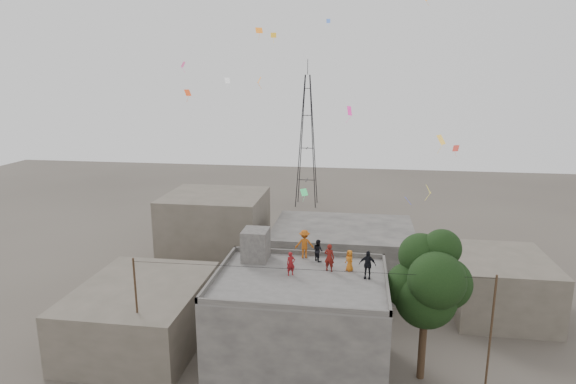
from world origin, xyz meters
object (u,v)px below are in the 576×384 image
at_px(transmission_tower, 307,141).
at_px(person_red_adult, 329,258).
at_px(stair_head_box, 256,245).
at_px(person_dark_adult, 367,265).
at_px(tree, 430,282).

bearing_deg(transmission_tower, person_red_adult, -81.78).
height_order(stair_head_box, person_red_adult, stair_head_box).
height_order(transmission_tower, person_red_adult, transmission_tower).
bearing_deg(person_dark_adult, transmission_tower, 106.46).
height_order(stair_head_box, person_dark_adult, stair_head_box).
bearing_deg(transmission_tower, person_dark_adult, -78.75).
relative_size(tree, person_dark_adult, 5.44).
relative_size(transmission_tower, person_dark_adult, 11.97).
distance_m(stair_head_box, tree, 10.80).
bearing_deg(stair_head_box, person_red_adult, -13.95).
bearing_deg(transmission_tower, stair_head_box, -88.77).
xyz_separation_m(transmission_tower, person_dark_adult, (7.83, -39.37, -2.13)).
distance_m(tree, person_dark_adult, 3.63).
xyz_separation_m(person_red_adult, person_dark_adult, (2.25, -0.78, -0.02)).
relative_size(stair_head_box, transmission_tower, 0.10).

